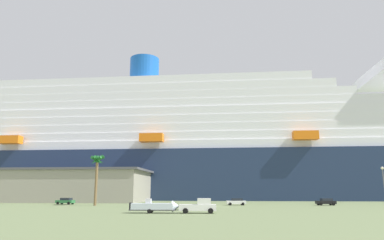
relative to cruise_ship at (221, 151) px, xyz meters
name	(u,v)px	position (x,y,z in m)	size (l,w,h in m)	color
ground_plane	(218,202)	(-0.98, -25.80, -18.05)	(600.00, 600.00, 0.00)	#66754C
cruise_ship	(221,151)	(0.00, 0.00, 0.00)	(259.82, 37.02, 61.78)	#1E2D4C
terminal_building	(64,186)	(-48.75, -26.35, -13.22)	(52.68, 28.02, 9.61)	gray
pickup_truck	(199,206)	(-3.23, -77.88, -17.01)	(5.69, 2.48, 2.20)	white
small_boat_on_trailer	(157,207)	(-9.66, -78.17, -17.09)	(8.85, 2.23, 2.15)	#595960
palm_tree	(97,165)	(-28.56, -53.47, -8.82)	(3.42, 3.51, 11.53)	brown
street_lamp	(384,181)	(31.70, -60.28, -12.87)	(0.56, 0.56, 7.96)	slate
parked_car_black_coupe	(326,202)	(24.01, -47.53, -17.22)	(4.49, 2.32, 1.58)	black
parked_car_green_wagon	(66,201)	(-38.26, -47.50, -17.22)	(4.47, 2.41, 1.58)	#2D723F
parked_car_white_van	(236,202)	(3.44, -48.71, -17.22)	(4.61, 2.48, 1.58)	white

